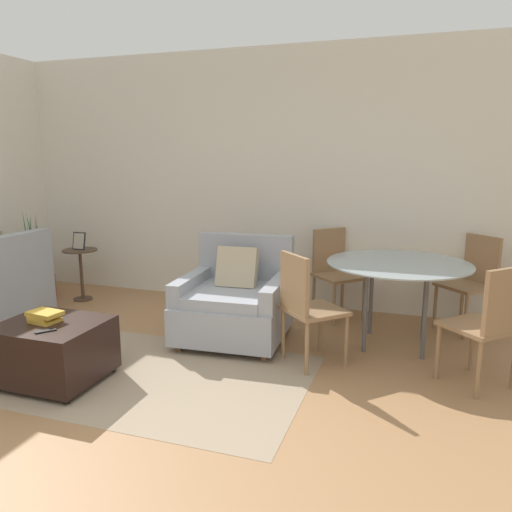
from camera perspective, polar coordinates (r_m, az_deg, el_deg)
ground_plane at (r=3.03m, az=-18.76°, el=-21.82°), size 20.00×20.00×0.00m
wall_back at (r=5.50m, az=1.43°, el=8.74°), size 12.00×0.06×2.75m
area_rug at (r=4.03m, az=-13.80°, el=-12.81°), size 2.66×1.52×0.01m
armchair at (r=4.50m, az=-2.39°, el=-5.27°), size 0.96×0.97×0.90m
ottoman at (r=3.99m, az=-22.17°, el=-9.85°), size 0.72×0.63×0.45m
book_stack at (r=3.94m, az=-23.02°, el=-6.36°), size 0.25×0.19×0.08m
tv_remote_primary at (r=3.74m, az=-22.93°, el=-7.90°), size 0.12×0.14×0.01m
potted_plant at (r=6.36m, az=-23.85°, el=-2.35°), size 0.42×0.42×1.04m
side_table at (r=6.01m, az=-19.39°, el=-0.97°), size 0.38×0.38×0.59m
picture_frame at (r=5.96m, az=-19.57°, el=1.63°), size 0.16×0.07×0.20m
dining_table at (r=4.41m, az=15.94°, el=-1.62°), size 1.21×1.21×0.74m
dining_chair_near_left at (r=3.90m, az=5.65°, el=-5.23°), size 0.59×0.59×0.90m
dining_chair_near_right at (r=3.85m, az=25.13°, el=-6.54°), size 0.59×0.59×0.90m
dining_chair_far_left at (r=5.15m, az=8.93°, el=-1.22°), size 0.59×0.59×0.90m
dining_chair_far_right at (r=5.11m, az=23.56°, el=-2.16°), size 0.59×0.59×0.90m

